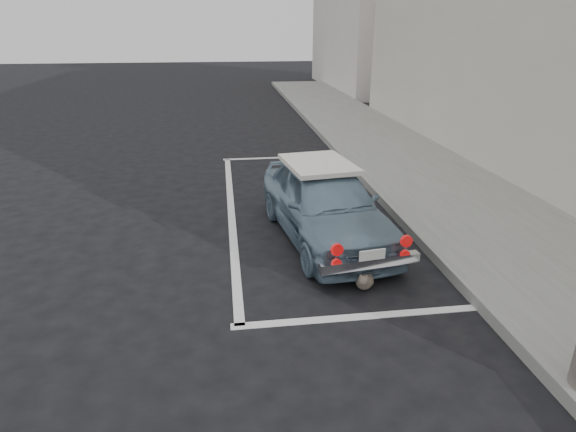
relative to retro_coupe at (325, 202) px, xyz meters
name	(u,v)px	position (x,y,z in m)	size (l,w,h in m)	color
ground	(313,297)	(-0.48, -1.67, -0.58)	(80.00, 80.00, 0.00)	black
sidewalk	(480,216)	(2.72, 0.33, -0.50)	(2.80, 40.00, 0.15)	slate
building_far	(367,4)	(5.87, 18.33, 3.42)	(3.50, 10.00, 8.00)	beige
pline_rear	(365,316)	(0.02, -2.17, -0.57)	(3.00, 0.12, 0.01)	silver
pline_front	(285,158)	(0.02, 4.83, -0.57)	(3.00, 0.12, 0.01)	silver
pline_side	(231,211)	(-1.38, 1.33, -0.57)	(0.12, 7.00, 0.01)	silver
retro_coupe	(325,202)	(0.00, 0.00, 0.00)	(1.79, 3.51, 1.14)	#6D899F
cat	(365,279)	(0.18, -1.56, -0.45)	(0.35, 0.46, 0.27)	#78685B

